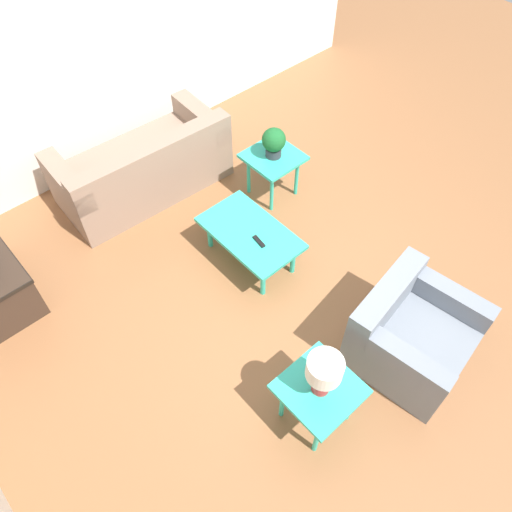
# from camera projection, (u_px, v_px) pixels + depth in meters

# --- Properties ---
(ground_plane) EXTENTS (14.00, 14.00, 0.00)m
(ground_plane) POSITION_uv_depth(u_px,v_px,m) (308.00, 292.00, 4.86)
(ground_plane) COLOR #8E5B38
(wall_right) EXTENTS (0.12, 7.20, 2.70)m
(wall_right) POSITION_uv_depth(u_px,v_px,m) (110.00, 40.00, 5.23)
(wall_right) COLOR white
(wall_right) RESTS_ON ground_plane
(sofa) EXTENTS (0.99, 1.90, 0.81)m
(sofa) POSITION_uv_depth(u_px,v_px,m) (144.00, 168.00, 5.52)
(sofa) COLOR gray
(sofa) RESTS_ON ground_plane
(armchair) EXTENTS (1.00, 1.04, 0.75)m
(armchair) POSITION_uv_depth(u_px,v_px,m) (410.00, 334.00, 4.23)
(armchair) COLOR slate
(armchair) RESTS_ON ground_plane
(coffee_table) EXTENTS (1.01, 0.60, 0.41)m
(coffee_table) POSITION_uv_depth(u_px,v_px,m) (250.00, 235.00, 4.85)
(coffee_table) COLOR #2DB79E
(coffee_table) RESTS_ON ground_plane
(side_table_plant) EXTENTS (0.56, 0.56, 0.54)m
(side_table_plant) POSITION_uv_depth(u_px,v_px,m) (273.00, 161.00, 5.37)
(side_table_plant) COLOR #2DB79E
(side_table_plant) RESTS_ON ground_plane
(side_table_lamp) EXTENTS (0.56, 0.56, 0.54)m
(side_table_lamp) POSITION_uv_depth(u_px,v_px,m) (319.00, 392.00, 3.74)
(side_table_lamp) COLOR #2DB79E
(side_table_lamp) RESTS_ON ground_plane
(potted_plant) EXTENTS (0.25, 0.25, 0.34)m
(potted_plant) POSITION_uv_depth(u_px,v_px,m) (274.00, 142.00, 5.17)
(potted_plant) COLOR #333338
(potted_plant) RESTS_ON side_table_plant
(table_lamp) EXTENTS (0.26, 0.26, 0.41)m
(table_lamp) POSITION_uv_depth(u_px,v_px,m) (324.00, 372.00, 3.47)
(table_lamp) COLOR red
(table_lamp) RESTS_ON side_table_lamp
(remote_control) EXTENTS (0.16, 0.06, 0.02)m
(remote_control) POSITION_uv_depth(u_px,v_px,m) (259.00, 241.00, 4.72)
(remote_control) COLOR black
(remote_control) RESTS_ON coffee_table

